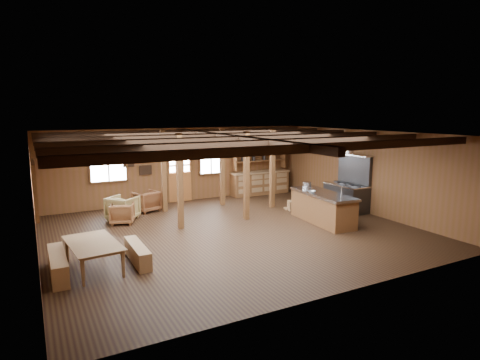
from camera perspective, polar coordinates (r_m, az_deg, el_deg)
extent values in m
cube|color=black|center=(11.62, -1.07, -7.37)|extent=(10.00, 9.00, 0.02)
cube|color=black|center=(11.12, -1.12, 6.65)|extent=(10.00, 9.00, 0.02)
cube|color=brown|center=(10.12, -27.36, -2.82)|extent=(0.02, 9.00, 2.80)
cube|color=brown|center=(14.23, 17.23, 1.18)|extent=(0.02, 9.00, 2.80)
cube|color=brown|center=(15.40, -8.67, 2.13)|extent=(10.00, 0.02, 2.80)
cube|color=brown|center=(7.63, 14.40, -5.84)|extent=(10.00, 0.02, 2.80)
cube|color=black|center=(8.17, 10.02, 4.47)|extent=(9.80, 0.12, 0.18)
cube|color=black|center=(9.39, 4.40, 5.26)|extent=(9.80, 0.12, 0.18)
cube|color=black|center=(10.69, 0.09, 5.83)|extent=(9.80, 0.12, 0.18)
cube|color=black|center=(12.03, -3.27, 6.25)|extent=(9.80, 0.12, 0.18)
cube|color=black|center=(13.41, -5.96, 6.57)|extent=(9.80, 0.12, 0.18)
cube|color=black|center=(14.62, -7.88, 6.79)|extent=(9.80, 0.12, 0.18)
cube|color=black|center=(11.13, -1.12, 5.98)|extent=(0.18, 8.82, 0.18)
cube|color=#492E14|center=(11.74, -8.55, -0.23)|extent=(0.15, 0.15, 2.80)
cube|color=#492E14|center=(13.86, -10.79, 1.23)|extent=(0.15, 0.15, 2.80)
cube|color=#492E14|center=(12.62, 0.92, 0.57)|extent=(0.15, 0.15, 2.80)
cube|color=#492E14|center=(14.65, -2.54, 1.84)|extent=(0.15, 0.15, 2.80)
cube|color=#492E14|center=(14.28, 4.62, 1.61)|extent=(0.15, 0.15, 2.80)
cube|color=brown|center=(15.48, -8.52, -1.02)|extent=(0.90, 0.06, 1.10)
cube|color=#492E14|center=(15.25, -10.27, 0.68)|extent=(0.06, 0.08, 2.10)
cube|color=#492E14|center=(15.56, -6.90, 0.94)|extent=(0.06, 0.08, 2.10)
cube|color=#492E14|center=(15.27, -8.67, 4.78)|extent=(1.02, 0.08, 0.06)
cube|color=white|center=(15.33, -8.61, 2.66)|extent=(0.84, 0.02, 0.90)
cube|color=white|center=(14.69, -18.25, 2.17)|extent=(1.20, 0.02, 1.20)
cube|color=#492E14|center=(14.69, -18.25, 2.17)|extent=(1.32, 0.06, 1.32)
cube|color=white|center=(15.80, -4.17, 3.14)|extent=(0.90, 0.02, 1.20)
cube|color=#492E14|center=(15.80, -4.17, 3.14)|extent=(1.02, 0.06, 1.32)
cube|color=white|center=(10.58, -27.21, -1.20)|extent=(0.02, 1.20, 1.20)
cube|color=#492E14|center=(10.58, -27.21, -1.20)|extent=(0.14, 1.24, 1.32)
cube|color=silver|center=(14.94, -13.37, 3.29)|extent=(0.50, 0.03, 0.40)
cube|color=black|center=(14.93, -13.36, 3.28)|extent=(0.55, 0.02, 0.45)
cube|color=silver|center=(14.81, -15.60, 2.75)|extent=(0.35, 0.03, 0.45)
cube|color=black|center=(14.80, -15.59, 2.75)|extent=(0.40, 0.02, 0.50)
cube|color=silver|center=(15.00, -13.29, 1.39)|extent=(0.40, 0.03, 0.30)
cube|color=black|center=(14.99, -13.28, 1.39)|extent=(0.45, 0.02, 0.35)
cube|color=brown|center=(16.69, 2.85, -0.49)|extent=(2.50, 0.55, 0.90)
cube|color=olive|center=(16.60, 2.90, 1.13)|extent=(2.55, 0.60, 0.06)
cube|color=brown|center=(16.59, 2.79, 2.77)|extent=(2.30, 0.35, 0.04)
cube|color=brown|center=(16.55, 2.80, 3.97)|extent=(2.30, 0.35, 0.04)
cube|color=brown|center=(16.52, 2.81, 5.18)|extent=(2.30, 0.35, 0.04)
cube|color=brown|center=(16.00, -0.75, 3.78)|extent=(0.04, 0.35, 1.40)
cube|color=brown|center=(17.17, 6.12, 4.13)|extent=(0.04, 0.35, 1.40)
cylinder|color=#313134|center=(10.16, -16.47, 4.63)|extent=(0.02, 0.02, 0.45)
cone|color=white|center=(10.19, -16.38, 2.81)|extent=(0.36, 0.36, 0.22)
cylinder|color=#313134|center=(12.45, -11.53, 5.70)|extent=(0.02, 0.02, 0.45)
cone|color=white|center=(12.48, -11.48, 4.21)|extent=(0.36, 0.36, 0.22)
cylinder|color=#313134|center=(13.28, 11.72, 5.83)|extent=(0.04, 3.00, 0.04)
cylinder|color=#313134|center=(12.21, 15.41, 4.82)|extent=(0.01, 0.01, 0.23)
cylinder|color=silver|center=(12.23, 15.37, 3.97)|extent=(0.24, 0.24, 0.14)
cylinder|color=#313134|center=(12.57, 14.91, 5.09)|extent=(0.01, 0.01, 0.18)
cylinder|color=#313134|center=(12.58, 14.87, 4.38)|extent=(0.26, 0.26, 0.14)
cylinder|color=#313134|center=(12.78, 13.65, 4.97)|extent=(0.01, 0.01, 0.28)
cylinder|color=silver|center=(12.80, 13.62, 4.02)|extent=(0.22, 0.22, 0.14)
cylinder|color=#313134|center=(13.04, 12.72, 5.18)|extent=(0.01, 0.01, 0.24)
cylinder|color=#313134|center=(13.06, 12.69, 4.34)|extent=(0.27, 0.27, 0.14)
cylinder|color=#313134|center=(13.33, 11.94, 5.44)|extent=(0.01, 0.01, 0.18)
cylinder|color=silver|center=(13.34, 11.92, 4.75)|extent=(0.24, 0.24, 0.14)
cylinder|color=#313134|center=(13.55, 10.81, 5.57)|extent=(0.01, 0.01, 0.17)
cylinder|color=#313134|center=(13.56, 10.79, 4.91)|extent=(0.24, 0.24, 0.14)
cylinder|color=#313134|center=(13.83, 10.01, 5.56)|extent=(0.01, 0.01, 0.22)
cylinder|color=silver|center=(13.84, 9.98, 4.81)|extent=(0.24, 0.24, 0.14)
cylinder|color=#313134|center=(14.07, 9.06, 5.75)|extent=(0.01, 0.01, 0.18)
cylinder|color=#313134|center=(14.08, 9.04, 5.09)|extent=(0.23, 0.23, 0.14)
cylinder|color=#313134|center=(14.37, 8.37, 5.74)|extent=(0.01, 0.01, 0.24)
cylinder|color=silver|center=(14.38, 8.35, 4.99)|extent=(0.20, 0.20, 0.14)
cube|color=brown|center=(12.72, 11.64, -4.01)|extent=(0.97, 2.45, 0.86)
cube|color=silver|center=(12.62, 11.72, -1.94)|extent=(1.06, 2.56, 0.08)
cylinder|color=#313134|center=(12.17, 13.51, -2.43)|extent=(0.44, 0.44, 0.06)
cylinder|color=silver|center=(12.27, 14.24, -1.65)|extent=(0.03, 0.03, 0.30)
cube|color=olive|center=(14.11, 7.56, -3.60)|extent=(0.45, 0.36, 0.35)
cube|color=#313134|center=(14.37, 14.86, -2.48)|extent=(0.80, 1.50, 0.90)
cube|color=silver|center=(14.28, 14.94, -0.64)|extent=(0.82, 1.52, 0.04)
cube|color=#313134|center=(14.42, 15.97, 1.54)|extent=(0.12, 1.50, 1.00)
cube|color=silver|center=(14.28, 15.71, 3.50)|extent=(0.40, 1.60, 0.05)
imported|color=brown|center=(9.43, -19.89, -10.09)|extent=(1.14, 1.83, 0.61)
cube|color=olive|center=(9.39, -24.47, -10.93)|extent=(0.32, 1.70, 0.47)
cube|color=olive|center=(9.61, -14.37, -10.05)|extent=(0.28, 1.50, 0.41)
imported|color=brown|center=(14.19, -13.14, -2.96)|extent=(0.96, 0.98, 0.71)
imported|color=brown|center=(12.87, -16.40, -4.57)|extent=(0.88, 0.89, 0.63)
imported|color=olive|center=(13.30, -16.34, -3.84)|extent=(1.16, 1.16, 0.76)
cylinder|color=silver|center=(13.45, 9.49, -0.61)|extent=(0.28, 0.28, 0.17)
imported|color=silver|center=(12.54, 10.17, -1.65)|extent=(0.28, 0.28, 0.06)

